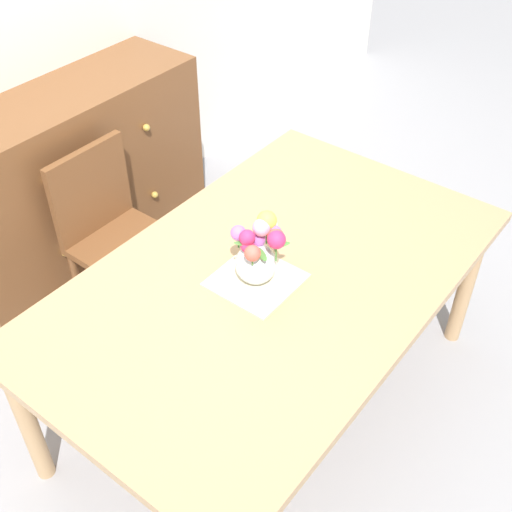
{
  "coord_description": "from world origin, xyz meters",
  "views": [
    {
      "loc": [
        -1.44,
        -1.04,
        2.35
      ],
      "look_at": [
        -0.06,
        0.02,
        0.86
      ],
      "focal_mm": 45.28,
      "sensor_mm": 36.0,
      "label": 1
    }
  ],
  "objects_px": {
    "dresser": "(77,186)",
    "flower_vase": "(258,252)",
    "dining_table": "(271,288)",
    "chair_far": "(112,229)"
  },
  "relations": [
    {
      "from": "dining_table",
      "to": "flower_vase",
      "type": "height_order",
      "value": "flower_vase"
    },
    {
      "from": "dresser",
      "to": "flower_vase",
      "type": "distance_m",
      "value": 1.38
    },
    {
      "from": "chair_far",
      "to": "flower_vase",
      "type": "height_order",
      "value": "flower_vase"
    },
    {
      "from": "dining_table",
      "to": "chair_far",
      "type": "distance_m",
      "value": 0.92
    },
    {
      "from": "dresser",
      "to": "dining_table",
      "type": "bearing_deg",
      "value": -96.23
    },
    {
      "from": "dining_table",
      "to": "dresser",
      "type": "height_order",
      "value": "dresser"
    },
    {
      "from": "dining_table",
      "to": "chair_far",
      "type": "xyz_separation_m",
      "value": [
        -0.0,
        0.91,
        -0.15
      ]
    },
    {
      "from": "flower_vase",
      "to": "dresser",
      "type": "bearing_deg",
      "value": 81.35
    },
    {
      "from": "chair_far",
      "to": "dresser",
      "type": "relative_size",
      "value": 0.64
    },
    {
      "from": "chair_far",
      "to": "flower_vase",
      "type": "distance_m",
      "value": 0.96
    }
  ]
}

